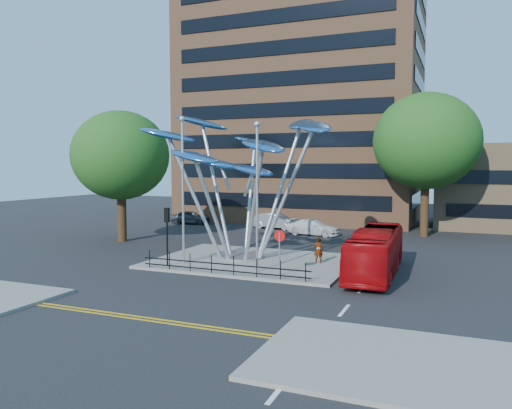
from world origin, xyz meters
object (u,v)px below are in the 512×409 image
at_px(tree_right, 426,141).
at_px(street_lamp_right, 257,183).
at_px(red_bus, 375,252).
at_px(parked_car_right, 313,227).
at_px(parked_car_mid, 276,221).
at_px(pedestrian, 318,250).
at_px(parked_car_left, 190,217).
at_px(street_lamp_left, 183,177).
at_px(leaf_sculpture, 242,152).
at_px(tree_left, 121,156).
at_px(traffic_light_island, 167,224).
at_px(no_entry_sign_island, 280,245).

xyz_separation_m(tree_right, street_lamp_right, (-7.50, -19.00, -2.94)).
distance_m(red_bus, parked_car_right, 15.82).
distance_m(street_lamp_right, parked_car_mid, 20.34).
height_order(red_bus, pedestrian, red_bus).
xyz_separation_m(tree_right, parked_car_left, (-22.88, 0.29, -7.35)).
height_order(tree_right, street_lamp_left, tree_right).
height_order(tree_right, leaf_sculpture, tree_right).
xyz_separation_m(tree_left, pedestrian, (17.00, -3.36, -5.86)).
bearing_deg(street_lamp_left, traffic_light_island, -116.57).
relative_size(tree_left, red_bus, 1.11).
bearing_deg(leaf_sculpture, tree_right, 56.69).
xyz_separation_m(tree_right, street_lamp_left, (-12.50, -18.50, -2.68)).
bearing_deg(parked_car_left, pedestrian, -138.46).
relative_size(leaf_sculpture, street_lamp_right, 1.53).
xyz_separation_m(traffic_light_island, parked_car_mid, (-0.41, 19.47, -1.86)).
relative_size(street_lamp_left, parked_car_right, 1.90).
distance_m(red_bus, pedestrian, 3.85).
relative_size(street_lamp_left, traffic_light_island, 2.57).
height_order(tree_left, leaf_sculpture, tree_left).
xyz_separation_m(tree_right, red_bus, (-1.40, -16.68, -6.74)).
bearing_deg(parked_car_right, tree_right, -65.17).
bearing_deg(pedestrian, red_bus, 138.37).
xyz_separation_m(tree_right, leaf_sculpture, (-10.07, -15.32, -1.16)).
bearing_deg(parked_car_mid, tree_right, -82.17).
bearing_deg(tree_right, parked_car_left, 179.28).
xyz_separation_m(leaf_sculpture, red_bus, (8.67, -1.36, -5.58)).
relative_size(leaf_sculpture, parked_car_left, 3.17).
relative_size(tree_right, street_lamp_left, 1.38).
bearing_deg(no_entry_sign_island, parked_car_left, 130.49).
bearing_deg(leaf_sculpture, traffic_light_island, -125.04).
bearing_deg(pedestrian, street_lamp_right, 34.03).
height_order(tree_right, no_entry_sign_island, tree_right).
bearing_deg(street_lamp_left, pedestrian, 22.71).
bearing_deg(traffic_light_island, parked_car_mid, 91.20).
relative_size(leaf_sculpture, parked_car_mid, 2.77).
bearing_deg(red_bus, parked_car_mid, 123.91).
bearing_deg(parked_car_right, street_lamp_right, -167.48).
xyz_separation_m(tree_right, tree_left, (-22.00, -12.00, -1.24)).
bearing_deg(red_bus, leaf_sculpture, 169.18).
height_order(pedestrian, parked_car_mid, pedestrian).
bearing_deg(leaf_sculpture, tree_left, 164.45).
relative_size(no_entry_sign_island, parked_car_mid, 0.53).
bearing_deg(no_entry_sign_island, tree_left, 154.93).
relative_size(traffic_light_island, parked_car_right, 0.74).
bearing_deg(street_lamp_right, parked_car_mid, 107.29).
relative_size(tree_right, parked_car_mid, 2.64).
bearing_deg(pedestrian, street_lamp_left, 1.23).
relative_size(traffic_light_island, parked_car_left, 0.85).
bearing_deg(parked_car_right, street_lamp_left, 174.70).
distance_m(leaf_sculpture, parked_car_left, 21.12).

